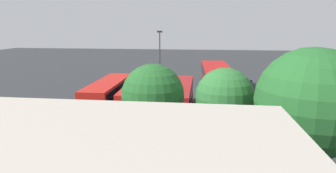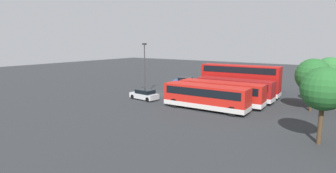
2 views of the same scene
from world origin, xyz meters
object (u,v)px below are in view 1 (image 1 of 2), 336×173
(bus_single_deck_fourth, at_px, (109,94))
(car_hatchback_silver, at_px, (135,85))
(car_small_green, at_px, (242,84))
(bus_single_deck_third, at_px, (141,96))
(lamp_post_tall, at_px, (160,54))
(waste_bin_yellow, at_px, (171,82))
(bus_double_decker_near_end, at_px, (217,89))
(bus_single_deck_second, at_px, (178,98))
(box_truck_blue, at_px, (282,99))

(bus_single_deck_fourth, distance_m, car_hatchback_silver, 9.73)
(car_small_green, bearing_deg, bus_single_deck_third, 47.62)
(bus_single_deck_third, distance_m, lamp_post_tall, 12.89)
(bus_single_deck_fourth, bearing_deg, lamp_post_tall, -105.58)
(lamp_post_tall, bearing_deg, waste_bin_yellow, -134.23)
(bus_double_decker_near_end, height_order, waste_bin_yellow, bus_double_decker_near_end)
(car_small_green, bearing_deg, car_hatchback_silver, 8.96)
(lamp_post_tall, xyz_separation_m, waste_bin_yellow, (-1.36, -1.40, -4.09))
(bus_single_deck_third, distance_m, car_small_green, 16.77)
(bus_double_decker_near_end, distance_m, lamp_post_tall, 14.44)
(bus_single_deck_third, xyz_separation_m, lamp_post_tall, (0.04, -12.55, 2.94))
(bus_double_decker_near_end, xyz_separation_m, waste_bin_yellow, (6.03, -13.63, -1.97))
(bus_single_deck_second, distance_m, bus_single_deck_fourth, 7.16)
(box_truck_blue, relative_size, car_hatchback_silver, 1.84)
(bus_single_deck_third, height_order, box_truck_blue, box_truck_blue)
(bus_single_deck_third, relative_size, car_small_green, 2.49)
(bus_single_deck_third, xyz_separation_m, box_truck_blue, (-13.38, -0.04, 0.09))
(bus_double_decker_near_end, xyz_separation_m, bus_single_deck_third, (7.36, 0.32, -0.83))
(car_small_green, bearing_deg, lamp_post_tall, -0.89)
(car_small_green, bearing_deg, box_truck_blue, 99.62)
(car_hatchback_silver, height_order, lamp_post_tall, lamp_post_tall)
(bus_single_deck_second, height_order, car_hatchback_silver, bus_single_deck_second)
(bus_single_deck_second, height_order, waste_bin_yellow, bus_single_deck_second)
(car_hatchback_silver, bearing_deg, bus_double_decker_near_end, 136.98)
(waste_bin_yellow, bearing_deg, car_small_green, 171.00)
(bus_single_deck_fourth, bearing_deg, box_truck_blue, 178.72)
(bus_single_deck_third, distance_m, car_hatchback_silver, 10.61)
(car_hatchback_silver, bearing_deg, bus_single_deck_second, 123.03)
(lamp_post_tall, bearing_deg, bus_single_deck_third, 90.19)
(car_hatchback_silver, distance_m, lamp_post_tall, 5.52)
(bus_single_deck_third, bearing_deg, bus_double_decker_near_end, -177.50)
(bus_single_deck_second, relative_size, bus_single_deck_third, 0.95)
(box_truck_blue, bearing_deg, bus_single_deck_fourth, -1.28)
(bus_single_deck_fourth, bearing_deg, bus_single_deck_third, 173.07)
(lamp_post_tall, bearing_deg, bus_single_deck_second, 106.12)
(box_truck_blue, height_order, lamp_post_tall, lamp_post_tall)
(bus_single_deck_fourth, relative_size, car_small_green, 2.36)
(box_truck_blue, height_order, waste_bin_yellow, box_truck_blue)
(box_truck_blue, relative_size, car_small_green, 1.80)
(bus_double_decker_near_end, relative_size, car_small_green, 2.65)
(bus_double_decker_near_end, xyz_separation_m, lamp_post_tall, (7.40, -12.22, 2.12))
(bus_single_deck_fourth, xyz_separation_m, waste_bin_yellow, (-4.75, -13.53, -1.14))
(bus_single_deck_fourth, bearing_deg, bus_single_deck_second, 173.58)
(bus_single_deck_third, bearing_deg, car_small_green, -132.38)
(car_hatchback_silver, bearing_deg, bus_single_deck_third, 107.17)
(bus_single_deck_second, distance_m, bus_single_deck_third, 3.72)
(bus_double_decker_near_end, distance_m, bus_single_deck_third, 7.41)
(bus_single_deck_second, bearing_deg, box_truck_blue, -177.48)
(bus_double_decker_near_end, relative_size, car_hatchback_silver, 2.71)
(bus_single_deck_second, xyz_separation_m, car_small_green, (-7.59, -12.76, -0.92))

